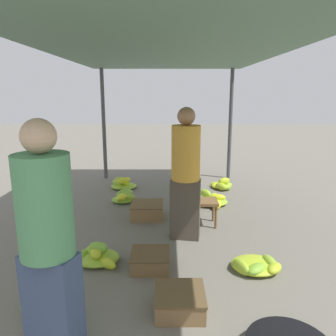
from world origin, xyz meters
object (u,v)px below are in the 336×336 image
(vendor_foreground, at_px, (49,241))
(banana_pile_right_0, at_px, (258,266))
(stool, at_px, (207,205))
(banana_pile_right_2, at_px, (224,185))
(banana_pile_left_2, at_px, (125,197))
(banana_pile_right_1, at_px, (213,200))
(banana_pile_left_0, at_px, (98,255))
(banana_pile_left_3, at_px, (46,300))
(crate_far, at_px, (149,210))
(banana_pile_left_1, at_px, (125,184))
(shopper_walking_mid, at_px, (187,172))
(crate_near, at_px, (152,260))
(crate_mid, at_px, (181,301))

(vendor_foreground, relative_size, banana_pile_right_0, 3.03)
(stool, height_order, banana_pile_right_2, stool)
(stool, bearing_deg, banana_pile_left_2, 143.42)
(banana_pile_right_1, bearing_deg, banana_pile_left_0, -127.99)
(banana_pile_left_3, bearing_deg, banana_pile_right_0, 17.62)
(banana_pile_left_0, height_order, crate_far, banana_pile_left_0)
(banana_pile_left_0, height_order, banana_pile_right_0, banana_pile_left_0)
(banana_pile_left_1, distance_m, crate_far, 1.67)
(crate_far, bearing_deg, vendor_foreground, -100.14)
(banana_pile_left_0, distance_m, shopper_walking_mid, 1.45)
(banana_pile_right_1, relative_size, crate_far, 1.41)
(crate_near, distance_m, shopper_walking_mid, 1.19)
(stool, height_order, crate_mid, stool)
(crate_far, bearing_deg, banana_pile_right_1, 29.69)
(vendor_foreground, bearing_deg, banana_pile_right_1, 65.00)
(crate_far, bearing_deg, banana_pile_left_2, 123.96)
(stool, distance_m, crate_far, 0.92)
(banana_pile_left_2, distance_m, banana_pile_right_1, 1.53)
(crate_mid, bearing_deg, crate_near, 112.14)
(crate_near, xyz_separation_m, shopper_walking_mid, (0.42, 0.78, 0.79))
(banana_pile_left_1, height_order, crate_mid, banana_pile_left_1)
(banana_pile_left_3, xyz_separation_m, banana_pile_right_2, (2.18, 3.76, -0.01))
(banana_pile_left_3, xyz_separation_m, crate_near, (0.89, 0.70, 0.01))
(banana_pile_left_2, height_order, banana_pile_right_1, banana_pile_right_1)
(stool, distance_m, crate_near, 1.43)
(stool, relative_size, shopper_walking_mid, 0.22)
(banana_pile_left_2, xyz_separation_m, crate_far, (0.46, -0.68, 0.01))
(banana_pile_left_2, relative_size, banana_pile_right_1, 0.70)
(vendor_foreground, bearing_deg, banana_pile_right_0, 33.35)
(banana_pile_left_0, bearing_deg, crate_mid, -43.67)
(vendor_foreground, relative_size, banana_pile_left_3, 3.98)
(banana_pile_left_3, height_order, crate_mid, banana_pile_left_3)
(banana_pile_left_0, bearing_deg, banana_pile_right_0, -6.33)
(banana_pile_left_0, distance_m, banana_pile_right_2, 3.48)
(banana_pile_right_2, bearing_deg, banana_pile_left_0, -122.94)
(banana_pile_left_2, relative_size, shopper_walking_mid, 0.29)
(banana_pile_left_1, height_order, banana_pile_right_1, banana_pile_right_1)
(banana_pile_left_0, xyz_separation_m, banana_pile_left_3, (-0.28, -0.84, 0.01))
(vendor_foreground, distance_m, banana_pile_right_1, 3.76)
(banana_pile_left_0, height_order, banana_pile_right_1, banana_pile_right_1)
(banana_pile_left_0, relative_size, banana_pile_left_3, 1.22)
(stool, bearing_deg, banana_pile_left_3, -130.16)
(banana_pile_right_0, bearing_deg, banana_pile_left_2, 127.54)
(vendor_foreground, bearing_deg, banana_pile_left_2, 89.57)
(banana_pile_right_2, distance_m, crate_near, 3.32)
(stool, bearing_deg, banana_pile_right_2, 73.14)
(banana_pile_left_0, bearing_deg, banana_pile_right_1, 52.01)
(stool, bearing_deg, banana_pile_left_0, -141.04)
(banana_pile_left_2, xyz_separation_m, banana_pile_right_2, (1.87, 0.87, -0.03))
(banana_pile_left_2, relative_size, banana_pile_right_0, 0.86)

